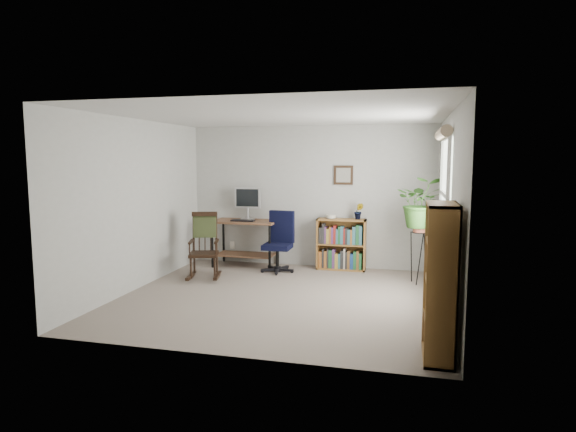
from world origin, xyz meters
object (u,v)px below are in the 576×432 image
(office_chair, at_px, (277,241))
(tall_bookshelf, at_px, (440,281))
(desk, at_px, (246,243))
(rocking_chair, at_px, (204,245))
(low_bookshelf, at_px, (341,244))

(office_chair, relative_size, tall_bookshelf, 0.70)
(office_chair, bearing_deg, desk, 162.18)
(rocking_chair, bearing_deg, low_bookshelf, 11.50)
(low_bookshelf, height_order, tall_bookshelf, tall_bookshelf)
(rocking_chair, relative_size, low_bookshelf, 1.21)
(desk, relative_size, rocking_chair, 1.06)
(desk, distance_m, low_bookshelf, 1.65)
(rocking_chair, distance_m, low_bookshelf, 2.27)
(tall_bookshelf, bearing_deg, rocking_chair, 145.69)
(rocking_chair, bearing_deg, office_chair, 16.57)
(office_chair, relative_size, low_bookshelf, 1.18)
(desk, bearing_deg, office_chair, -24.58)
(low_bookshelf, bearing_deg, tall_bookshelf, -68.07)
(low_bookshelf, bearing_deg, desk, -175.82)
(desk, distance_m, tall_bookshelf, 4.43)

